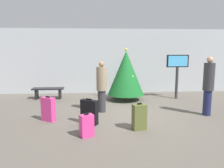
{
  "coord_description": "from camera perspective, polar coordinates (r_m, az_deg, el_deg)",
  "views": [
    {
      "loc": [
        -0.86,
        -7.09,
        2.13
      ],
      "look_at": [
        -0.29,
        0.7,
        0.9
      ],
      "focal_mm": 35.19,
      "sensor_mm": 36.0,
      "label": 1
    }
  ],
  "objects": [
    {
      "name": "ground_plane",
      "position": [
        7.45,
        2.63,
        -7.67
      ],
      "size": [
        16.0,
        16.0,
        0.0
      ],
      "primitive_type": "plane",
      "color": "#665E54"
    },
    {
      "name": "back_wall",
      "position": [
        10.91,
        0.34,
        5.96
      ],
      "size": [
        16.0,
        0.2,
        3.13
      ],
      "primitive_type": "cube",
      "color": "#B7BCC1",
      "rests_on": "ground_plane"
    },
    {
      "name": "holiday_tree",
      "position": [
        9.24,
        3.64,
        2.9
      ],
      "size": [
        1.53,
        1.53,
        2.2
      ],
      "color": "#4C3319",
      "rests_on": "ground_plane"
    },
    {
      "name": "flight_info_kiosk",
      "position": [
        9.88,
        16.63,
        4.06
      ],
      "size": [
        0.96,
        0.15,
        1.91
      ],
      "color": "#333338",
      "rests_on": "ground_plane"
    },
    {
      "name": "waiting_bench",
      "position": [
        9.95,
        -16.23,
        -1.7
      ],
      "size": [
        1.34,
        0.44,
        0.48
      ],
      "color": "black",
      "rests_on": "ground_plane"
    },
    {
      "name": "traveller_0",
      "position": [
        7.7,
        23.76,
        -0.14
      ],
      "size": [
        0.45,
        0.45,
        1.91
      ],
      "color": "#1E234C",
      "rests_on": "ground_plane"
    },
    {
      "name": "traveller_1",
      "position": [
        7.46,
        -2.7,
        -0.43
      ],
      "size": [
        0.37,
        0.37,
        1.74
      ],
      "color": "#333338",
      "rests_on": "ground_plane"
    },
    {
      "name": "suitcase_0",
      "position": [
        6.89,
        -16.23,
        -6.3
      ],
      "size": [
        0.46,
        0.39,
        0.76
      ],
      "color": "#E5388C",
      "rests_on": "ground_plane"
    },
    {
      "name": "suitcase_1",
      "position": [
        5.97,
        7.09,
        -8.5
      ],
      "size": [
        0.39,
        0.31,
        0.73
      ],
      "color": "#59602D",
      "rests_on": "ground_plane"
    },
    {
      "name": "suitcase_2",
      "position": [
        6.39,
        -5.93,
        -7.23
      ],
      "size": [
        0.53,
        0.42,
        0.75
      ],
      "color": "black",
      "rests_on": "ground_plane"
    },
    {
      "name": "suitcase_3",
      "position": [
        5.52,
        -6.61,
        -10.69
      ],
      "size": [
        0.38,
        0.34,
        0.6
      ],
      "color": "#E5388C",
      "rests_on": "ground_plane"
    }
  ]
}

